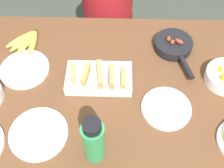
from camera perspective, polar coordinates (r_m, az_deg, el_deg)
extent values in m
plane|color=#383D33|center=(1.98, 0.00, -12.49)|extent=(14.00, 14.00, 0.00)
cube|color=brown|center=(1.37, 0.00, -1.15)|extent=(1.48, 0.99, 0.03)
cylinder|color=brown|center=(2.04, -19.14, 3.86)|extent=(0.07, 0.07, 0.67)
cylinder|color=brown|center=(2.03, 20.01, 3.00)|extent=(0.07, 0.07, 0.67)
ellipsoid|color=gold|center=(1.62, -17.83, 8.74)|extent=(0.17, 0.16, 0.03)
ellipsoid|color=gold|center=(1.61, -17.47, 8.40)|extent=(0.14, 0.18, 0.03)
ellipsoid|color=gold|center=(1.59, -16.87, 8.16)|extent=(0.10, 0.20, 0.04)
ellipsoid|color=gold|center=(1.58, -15.74, 8.18)|extent=(0.04, 0.19, 0.04)
cylinder|color=#4C3819|center=(1.64, -15.25, 10.30)|extent=(0.02, 0.02, 0.04)
cube|color=silver|center=(1.36, -2.65, 1.17)|extent=(0.32, 0.18, 0.05)
cube|color=#ED8E4C|center=(1.34, -7.94, 2.21)|extent=(0.04, 0.10, 0.05)
cube|color=#ED8E4C|center=(1.32, -5.35, 1.87)|extent=(0.04, 0.11, 0.05)
cube|color=#ED8E4C|center=(1.32, -2.46, 1.94)|extent=(0.04, 0.14, 0.05)
cube|color=#ED8E4C|center=(1.31, -0.13, 1.50)|extent=(0.03, 0.12, 0.05)
cube|color=#ED8E4C|center=(1.31, 2.40, 1.22)|extent=(0.03, 0.11, 0.04)
cylinder|color=black|center=(1.55, 12.17, 7.28)|extent=(0.20, 0.20, 0.01)
cylinder|color=black|center=(1.53, 12.33, 7.94)|extent=(0.20, 0.20, 0.04)
cylinder|color=black|center=(1.43, 14.90, 3.30)|extent=(0.06, 0.14, 0.02)
ellipsoid|color=brown|center=(1.50, 13.46, 8.44)|extent=(0.06, 0.05, 0.03)
ellipsoid|color=brown|center=(1.50, 12.17, 8.36)|extent=(0.04, 0.04, 0.03)
ellipsoid|color=brown|center=(1.51, 11.44, 9.05)|extent=(0.04, 0.04, 0.03)
cylinder|color=white|center=(1.31, 10.95, -4.85)|extent=(0.23, 0.23, 0.02)
cylinder|color=silver|center=(1.29, 10.38, -5.20)|extent=(0.06, 0.10, 0.01)
cube|color=silver|center=(1.33, 11.86, -2.68)|extent=(0.04, 0.05, 0.00)
cylinder|color=white|center=(1.27, -14.68, -9.71)|extent=(0.25, 0.25, 0.02)
cylinder|color=silver|center=(1.25, -13.57, -9.43)|extent=(0.11, 0.07, 0.01)
cube|color=silver|center=(1.25, -17.29, -11.07)|extent=(0.05, 0.04, 0.00)
cylinder|color=white|center=(1.48, -17.32, 2.91)|extent=(0.25, 0.25, 0.02)
cylinder|color=silver|center=(1.45, -16.53, 2.52)|extent=(0.13, 0.03, 0.01)
cube|color=silver|center=(1.47, -19.84, 2.10)|extent=(0.05, 0.03, 0.00)
cone|color=orange|center=(1.43, 21.23, 3.04)|extent=(0.04, 0.04, 0.05)
cone|color=orange|center=(1.40, 21.64, 1.58)|extent=(0.05, 0.05, 0.06)
cylinder|color=#2D9351|center=(1.10, -3.73, -11.62)|extent=(0.09, 0.09, 0.22)
cylinder|color=black|center=(0.99, -4.13, -8.57)|extent=(0.07, 0.07, 0.04)
cube|color=black|center=(2.20, -0.77, 7.27)|extent=(0.36, 0.36, 0.41)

